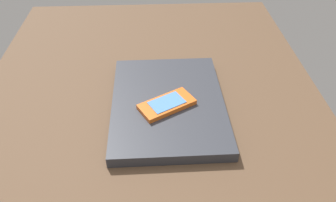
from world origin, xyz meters
The scene contains 3 objects.
desk_surface centered at (0.00, 0.00, 1.50)cm, with size 120.00×80.00×3.00cm, color brown.
laptop_closed centered at (-4.45, 3.94, 4.19)cm, with size 32.53×24.32×2.38cm, color #33353D.
cell_phone_on_laptop centered at (-2.27, 3.57, 5.92)cm, with size 10.63×12.94×1.16cm.
Camera 1 is at (51.93, 1.16, 51.93)cm, focal length 35.89 mm.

